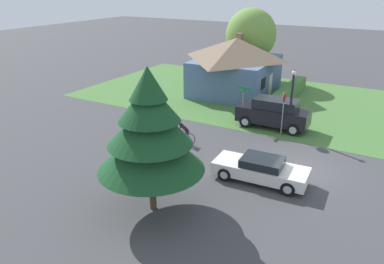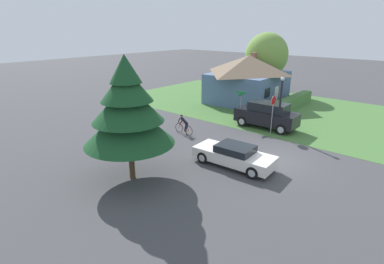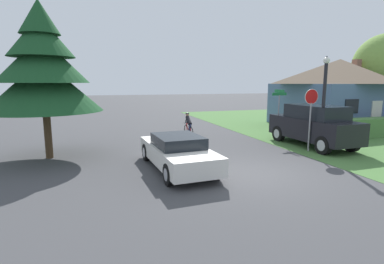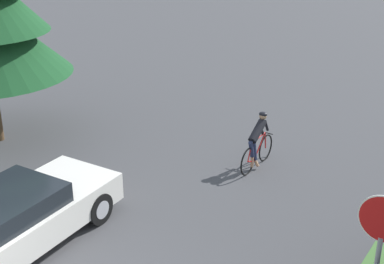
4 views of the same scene
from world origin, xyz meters
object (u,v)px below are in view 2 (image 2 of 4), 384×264
sedan_left_lane (234,156)px  cyclist (184,125)px  street_name_sign (241,102)px  street_lamp (280,101)px  stop_sign (273,107)px  parked_suv_right (267,115)px  deciduous_tree_right (266,55)px  cottage_house (248,78)px  conifer_tall_near (128,111)px

sedan_left_lane → cyclist: cyclist is taller
street_name_sign → street_lamp: bearing=-88.2°
stop_sign → street_name_sign: size_ratio=1.03×
sedan_left_lane → parked_suv_right: (7.54, 1.88, 0.42)m
street_lamp → deciduous_tree_right: (12.92, 8.01, 1.98)m
cottage_house → deciduous_tree_right: (5.33, 0.80, 1.94)m
cyclist → deciduous_tree_right: deciduous_tree_right is taller
sedan_left_lane → street_lamp: street_lamp is taller
parked_suv_right → conifer_tall_near: bearing=81.9°
street_lamp → street_name_sign: size_ratio=1.55×
stop_sign → conifer_tall_near: size_ratio=0.45×
cottage_house → parked_suv_right: size_ratio=1.82×
sedan_left_lane → street_name_sign: street_name_sign is taller
sedan_left_lane → parked_suv_right: parked_suv_right is taller
cyclist → street_lamp: street_lamp is taller
stop_sign → deciduous_tree_right: deciduous_tree_right is taller
sedan_left_lane → conifer_tall_near: conifer_tall_near is taller
deciduous_tree_right → cottage_house: bearing=-171.5°
cottage_house → stop_sign: size_ratio=3.10×
parked_suv_right → street_lamp: bearing=153.0°
cottage_house → street_lamp: size_ratio=2.07×
parked_suv_right → deciduous_tree_right: 14.45m
parked_suv_right → stop_sign: stop_sign is taller
conifer_tall_near → cottage_house: bearing=13.3°
street_lamp → street_name_sign: bearing=91.8°
sedan_left_lane → conifer_tall_near: size_ratio=0.75×
cottage_house → street_lamp: cottage_house is taller
parked_suv_right → street_lamp: (-0.60, -1.28, 1.43)m
stop_sign → street_name_sign: stop_sign is taller
parked_suv_right → cottage_house: bearing=-51.4°
sedan_left_lane → conifer_tall_near: bearing=52.2°
stop_sign → street_lamp: size_ratio=0.67×
stop_sign → deciduous_tree_right: (13.28, 7.64, 2.44)m
cyclist → stop_sign: 6.70m
stop_sign → street_lamp: bearing=136.1°
cyclist → sedan_left_lane: bearing=158.9°
cyclist → conifer_tall_near: bearing=110.3°
street_lamp → deciduous_tree_right: 15.33m
sedan_left_lane → parked_suv_right: 7.78m
stop_sign → street_lamp: street_lamp is taller
cottage_house → conifer_tall_near: size_ratio=1.39×
sedan_left_lane → street_name_sign: size_ratio=1.73×
parked_suv_right → deciduous_tree_right: size_ratio=0.69×
parked_suv_right → cyclist: bearing=51.1°
stop_sign → conifer_tall_near: (-11.34, 2.29, 1.68)m
conifer_tall_near → stop_sign: bearing=-11.4°
sedan_left_lane → street_lamp: (6.94, 0.60, 1.85)m
street_name_sign → sedan_left_lane: bearing=-150.4°
street_lamp → stop_sign: bearing=134.2°
cyclist → parked_suv_right: (5.31, -4.03, 0.36)m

